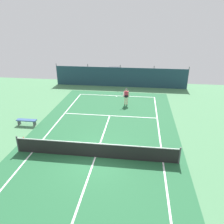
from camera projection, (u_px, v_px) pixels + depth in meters
name	position (u px, v px, depth m)	size (l,w,h in m)	color
ground_plane	(95.00, 157.00, 13.76)	(36.00, 36.00, 0.00)	#4C8456
court_surface	(95.00, 157.00, 13.76)	(11.02, 26.60, 0.01)	#236038
tennis_net	(95.00, 150.00, 13.57)	(10.12, 0.10, 1.10)	black
back_fence	(120.00, 80.00, 28.17)	(16.30, 0.98, 2.70)	#1E3D4C
tennis_player	(126.00, 95.00, 21.79)	(0.71, 0.76, 1.64)	beige
tennis_ball_near_player	(102.00, 94.00, 25.00)	(0.07, 0.07, 0.07)	#CCDB33
tennis_ball_midcourt	(150.00, 99.00, 23.71)	(0.07, 0.07, 0.07)	#CCDB33
parked_car	(114.00, 74.00, 30.63)	(2.30, 4.34, 1.68)	silver
courtside_bench	(27.00, 121.00, 17.73)	(1.60, 0.40, 0.49)	#335184
water_bottle	(24.00, 139.00, 15.63)	(0.08, 0.08, 0.24)	#D84C38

